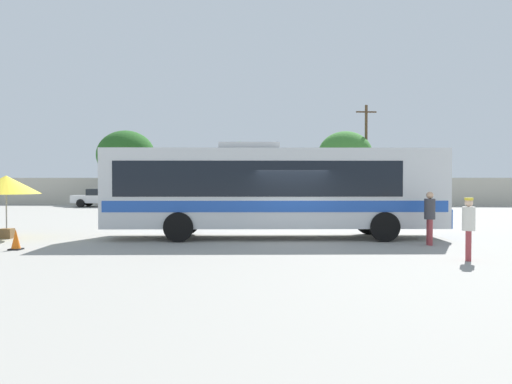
{
  "coord_description": "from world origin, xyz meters",
  "views": [
    {
      "loc": [
        -0.02,
        -18.9,
        2.19
      ],
      "look_at": [
        -1.64,
        4.81,
        1.61
      ],
      "focal_mm": 37.41,
      "sensor_mm": 36.0,
      "label": 1
    }
  ],
  "objects_px": {
    "coach_bus_silver_blue": "(270,187)",
    "parked_car_second_silver": "(176,197)",
    "attendant_by_bus_door": "(430,215)",
    "roadside_tree_left": "(126,155)",
    "passenger_waiting_on_apron": "(469,225)",
    "parked_car_leftmost_white": "(103,197)",
    "roadside_tree_midright": "(345,154)",
    "roadside_tree_midleft": "(239,160)",
    "vendor_umbrella_near_gate_yellow": "(6,186)",
    "traffic_cone_on_apron": "(16,240)",
    "utility_pole_near": "(366,153)"
  },
  "relations": [
    {
      "from": "parked_car_leftmost_white",
      "to": "roadside_tree_midright",
      "type": "distance_m",
      "value": 20.71
    },
    {
      "from": "roadside_tree_left",
      "to": "attendant_by_bus_door",
      "type": "bearing_deg",
      "value": -56.51
    },
    {
      "from": "parked_car_leftmost_white",
      "to": "roadside_tree_midright",
      "type": "bearing_deg",
      "value": 16.98
    },
    {
      "from": "passenger_waiting_on_apron",
      "to": "utility_pole_near",
      "type": "bearing_deg",
      "value": 87.01
    },
    {
      "from": "coach_bus_silver_blue",
      "to": "attendant_by_bus_door",
      "type": "distance_m",
      "value": 5.71
    },
    {
      "from": "vendor_umbrella_near_gate_yellow",
      "to": "utility_pole_near",
      "type": "bearing_deg",
      "value": 58.89
    },
    {
      "from": "vendor_umbrella_near_gate_yellow",
      "to": "roadside_tree_midleft",
      "type": "relative_size",
      "value": 0.44
    },
    {
      "from": "coach_bus_silver_blue",
      "to": "passenger_waiting_on_apron",
      "type": "distance_m",
      "value": 7.62
    },
    {
      "from": "roadside_tree_midleft",
      "to": "vendor_umbrella_near_gate_yellow",
      "type": "bearing_deg",
      "value": -101.05
    },
    {
      "from": "roadside_tree_left",
      "to": "traffic_cone_on_apron",
      "type": "xyz_separation_m",
      "value": [
        6.64,
        -31.84,
        -4.07
      ]
    },
    {
      "from": "attendant_by_bus_door",
      "to": "parked_car_leftmost_white",
      "type": "bearing_deg",
      "value": 130.14
    },
    {
      "from": "coach_bus_silver_blue",
      "to": "roadside_tree_midleft",
      "type": "height_order",
      "value": "roadside_tree_midleft"
    },
    {
      "from": "utility_pole_near",
      "to": "roadside_tree_left",
      "type": "relative_size",
      "value": 1.3
    },
    {
      "from": "vendor_umbrella_near_gate_yellow",
      "to": "passenger_waiting_on_apron",
      "type": "bearing_deg",
      "value": -15.97
    },
    {
      "from": "roadside_tree_left",
      "to": "roadside_tree_midleft",
      "type": "height_order",
      "value": "roadside_tree_left"
    },
    {
      "from": "traffic_cone_on_apron",
      "to": "parked_car_leftmost_white",
      "type": "bearing_deg",
      "value": 104.24
    },
    {
      "from": "parked_car_leftmost_white",
      "to": "roadside_tree_midleft",
      "type": "xyz_separation_m",
      "value": [
        10.1,
        7.15,
        3.16
      ]
    },
    {
      "from": "attendant_by_bus_door",
      "to": "parked_car_leftmost_white",
      "type": "height_order",
      "value": "attendant_by_bus_door"
    },
    {
      "from": "vendor_umbrella_near_gate_yellow",
      "to": "roadside_tree_left",
      "type": "bearing_deg",
      "value": 99.18
    },
    {
      "from": "attendant_by_bus_door",
      "to": "traffic_cone_on_apron",
      "type": "distance_m",
      "value": 13.25
    },
    {
      "from": "coach_bus_silver_blue",
      "to": "roadside_tree_left",
      "type": "relative_size",
      "value": 1.89
    },
    {
      "from": "attendant_by_bus_door",
      "to": "utility_pole_near",
      "type": "distance_m",
      "value": 29.27
    },
    {
      "from": "parked_car_second_silver",
      "to": "utility_pole_near",
      "type": "distance_m",
      "value": 17.06
    },
    {
      "from": "parked_car_leftmost_white",
      "to": "coach_bus_silver_blue",
      "type": "bearing_deg",
      "value": -56.48
    },
    {
      "from": "traffic_cone_on_apron",
      "to": "attendant_by_bus_door",
      "type": "bearing_deg",
      "value": 8.94
    },
    {
      "from": "parked_car_second_silver",
      "to": "roadside_tree_midleft",
      "type": "xyz_separation_m",
      "value": [
        4.14,
        7.67,
        3.14
      ]
    },
    {
      "from": "parked_car_second_silver",
      "to": "roadside_tree_midleft",
      "type": "bearing_deg",
      "value": 61.65
    },
    {
      "from": "vendor_umbrella_near_gate_yellow",
      "to": "utility_pole_near",
      "type": "height_order",
      "value": "utility_pole_near"
    },
    {
      "from": "utility_pole_near",
      "to": "roadside_tree_midleft",
      "type": "xyz_separation_m",
      "value": [
        -11.21,
        1.2,
        -0.58
      ]
    },
    {
      "from": "utility_pole_near",
      "to": "roadside_tree_midleft",
      "type": "relative_size",
      "value": 1.54
    },
    {
      "from": "parked_car_second_silver",
      "to": "roadside_tree_left",
      "type": "height_order",
      "value": "roadside_tree_left"
    },
    {
      "from": "roadside_tree_midleft",
      "to": "roadside_tree_midright",
      "type": "height_order",
      "value": "roadside_tree_midright"
    },
    {
      "from": "vendor_umbrella_near_gate_yellow",
      "to": "roadside_tree_left",
      "type": "distance_m",
      "value": 29.28
    },
    {
      "from": "coach_bus_silver_blue",
      "to": "roadside_tree_midright",
      "type": "xyz_separation_m",
      "value": [
        5.42,
        27.23,
        2.47
      ]
    },
    {
      "from": "parked_car_leftmost_white",
      "to": "traffic_cone_on_apron",
      "type": "relative_size",
      "value": 7.0
    },
    {
      "from": "roadside_tree_left",
      "to": "traffic_cone_on_apron",
      "type": "bearing_deg",
      "value": -78.23
    },
    {
      "from": "passenger_waiting_on_apron",
      "to": "parked_car_second_silver",
      "type": "bearing_deg",
      "value": 117.79
    },
    {
      "from": "passenger_waiting_on_apron",
      "to": "roadside_tree_midleft",
      "type": "xyz_separation_m",
      "value": [
        -9.51,
        33.58,
        2.96
      ]
    },
    {
      "from": "attendant_by_bus_door",
      "to": "roadside_tree_left",
      "type": "xyz_separation_m",
      "value": [
        -19.71,
        29.78,
        3.37
      ]
    },
    {
      "from": "passenger_waiting_on_apron",
      "to": "roadside_tree_midleft",
      "type": "distance_m",
      "value": 35.03
    },
    {
      "from": "parked_car_second_silver",
      "to": "utility_pole_near",
      "type": "xyz_separation_m",
      "value": [
        15.35,
        6.47,
        3.71
      ]
    },
    {
      "from": "passenger_waiting_on_apron",
      "to": "roadside_tree_left",
      "type": "relative_size",
      "value": 0.26
    },
    {
      "from": "passenger_waiting_on_apron",
      "to": "roadside_tree_midright",
      "type": "height_order",
      "value": "roadside_tree_midright"
    },
    {
      "from": "parked_car_leftmost_white",
      "to": "roadside_tree_midleft",
      "type": "relative_size",
      "value": 0.8
    },
    {
      "from": "coach_bus_silver_blue",
      "to": "parked_car_second_silver",
      "type": "distance_m",
      "value": 22.31
    },
    {
      "from": "roadside_tree_left",
      "to": "roadside_tree_midright",
      "type": "relative_size",
      "value": 1.04
    },
    {
      "from": "attendant_by_bus_door",
      "to": "vendor_umbrella_near_gate_yellow",
      "type": "relative_size",
      "value": 0.72
    },
    {
      "from": "parked_car_second_silver",
      "to": "roadside_tree_midleft",
      "type": "relative_size",
      "value": 0.82
    },
    {
      "from": "roadside_tree_midright",
      "to": "parked_car_second_silver",
      "type": "bearing_deg",
      "value": -154.42
    },
    {
      "from": "parked_car_leftmost_white",
      "to": "roadside_tree_left",
      "type": "relative_size",
      "value": 0.68
    }
  ]
}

